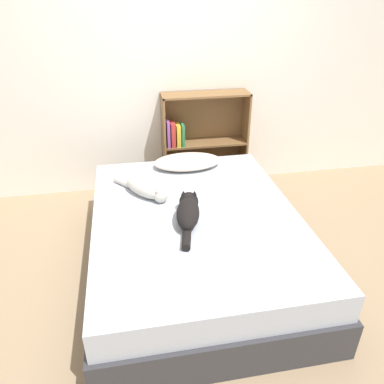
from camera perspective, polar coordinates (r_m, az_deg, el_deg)
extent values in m
plane|color=#997F60|center=(3.08, 0.53, -11.03)|extent=(8.00, 8.00, 0.00)
cube|color=white|center=(3.89, -3.75, 18.15)|extent=(8.00, 0.06, 2.50)
cube|color=#333338|center=(2.99, 0.54, -8.97)|extent=(1.56, 2.06, 0.28)
cube|color=#B2BCCC|center=(2.85, 0.57, -5.08)|extent=(1.51, 1.99, 0.21)
ellipsoid|color=beige|center=(3.49, -0.69, 4.66)|extent=(0.62, 0.36, 0.10)
ellipsoid|color=beige|center=(3.02, -7.11, 0.64)|extent=(0.39, 0.42, 0.13)
sphere|color=beige|center=(2.91, -4.76, -0.50)|extent=(0.12, 0.12, 0.12)
cone|color=beige|center=(2.90, -4.38, 0.85)|extent=(0.04, 0.04, 0.03)
cone|color=beige|center=(2.86, -5.26, 0.38)|extent=(0.04, 0.04, 0.03)
cylinder|color=beige|center=(3.22, -10.43, 1.52)|extent=(0.16, 0.18, 0.06)
ellipsoid|color=black|center=(2.66, -0.62, -3.23)|extent=(0.24, 0.41, 0.15)
sphere|color=black|center=(2.80, -0.49, -1.47)|extent=(0.15, 0.15, 0.15)
cone|color=black|center=(2.76, -1.32, -0.11)|extent=(0.04, 0.04, 0.03)
cone|color=black|center=(2.76, 0.34, -0.13)|extent=(0.04, 0.04, 0.03)
cylinder|color=black|center=(2.47, -0.86, -7.35)|extent=(0.09, 0.18, 0.06)
cube|color=brown|center=(3.92, -4.27, 7.11)|extent=(0.02, 0.26, 1.04)
cube|color=brown|center=(4.10, 7.95, 7.88)|extent=(0.02, 0.26, 1.04)
cube|color=brown|center=(4.20, 1.85, 1.06)|extent=(0.89, 0.26, 0.02)
cube|color=brown|center=(3.83, 2.10, 14.67)|extent=(0.89, 0.26, 0.02)
cube|color=brown|center=(3.99, 1.97, 7.55)|extent=(0.85, 0.26, 0.02)
cube|color=brown|center=(4.10, 1.61, 8.15)|extent=(0.89, 0.02, 1.04)
cube|color=#8C4C99|center=(3.84, -3.68, 8.91)|extent=(0.03, 0.16, 0.27)
cube|color=#B7332D|center=(3.85, -2.96, 8.80)|extent=(0.04, 0.16, 0.24)
cube|color=gold|center=(3.86, -2.14, 8.68)|extent=(0.04, 0.16, 0.22)
cube|color=#337F47|center=(3.87, -1.47, 8.76)|extent=(0.03, 0.16, 0.22)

